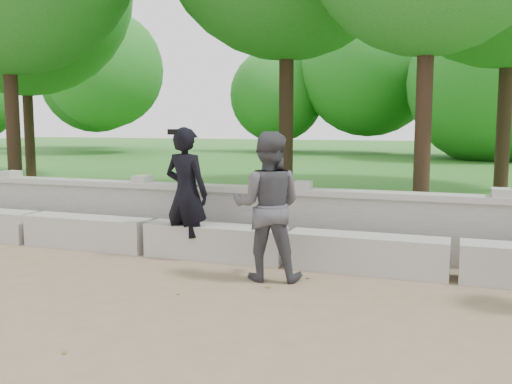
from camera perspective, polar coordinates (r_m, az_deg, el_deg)
ground at (r=6.57m, az=-19.16°, el=-9.30°), size 80.00×80.00×0.00m
lawn at (r=19.38m, az=7.74°, el=1.95°), size 40.00×22.00×0.25m
concrete_bench at (r=8.04m, az=-10.68°, el=-4.44°), size 11.90×0.45×0.45m
parapet_wall at (r=8.59m, az=-8.36°, el=-2.03°), size 12.50×0.35×0.90m
man_main at (r=7.54m, az=-6.98°, el=-0.14°), size 0.70×0.63×1.74m
visitor_left at (r=6.50m, az=1.16°, el=-1.42°), size 0.93×0.79×1.70m
shrub_b at (r=9.76m, az=-12.43°, el=-0.42°), size 0.43×0.45×0.64m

